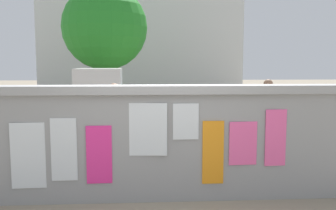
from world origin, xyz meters
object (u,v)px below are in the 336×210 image
at_px(motorcycle, 198,148).
at_px(person_bystander, 115,116).
at_px(tree_roadside, 105,28).
at_px(bicycle_near, 21,155).
at_px(auto_rickshaw_truck, 136,103).
at_px(person_walking, 268,106).

xyz_separation_m(motorcycle, person_bystander, (-1.53, 0.52, 0.52)).
distance_m(motorcycle, tree_roadside, 10.48).
bearing_deg(motorcycle, tree_roadside, 105.34).
relative_size(motorcycle, bicycle_near, 1.15).
relative_size(auto_rickshaw_truck, motorcycle, 1.92).
bearing_deg(person_bystander, person_walking, 23.04).
distance_m(bicycle_near, tree_roadside, 10.07).
height_order(motorcycle, tree_roadside, tree_roadside).
height_order(bicycle_near, tree_roadside, tree_roadside).
xyz_separation_m(person_bystander, tree_roadside, (-1.12, 9.16, 2.51)).
distance_m(auto_rickshaw_truck, person_bystander, 3.11).
relative_size(bicycle_near, person_bystander, 1.02).
xyz_separation_m(motorcycle, person_walking, (1.94, 1.99, 0.52)).
xyz_separation_m(auto_rickshaw_truck, bicycle_near, (-1.99, -3.49, -0.54)).
height_order(auto_rickshaw_truck, tree_roadside, tree_roadside).
height_order(person_bystander, tree_roadside, tree_roadside).
relative_size(person_bystander, tree_roadside, 0.30).
bearing_deg(person_walking, person_bystander, -156.96).
bearing_deg(auto_rickshaw_truck, motorcycle, -71.65).
bearing_deg(auto_rickshaw_truck, tree_roadside, 103.50).
xyz_separation_m(auto_rickshaw_truck, tree_roadside, (-1.46, 6.07, 2.59)).
height_order(motorcycle, bicycle_near, bicycle_near).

